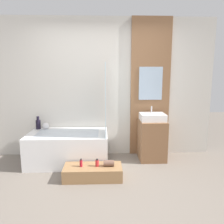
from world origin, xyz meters
name	(u,v)px	position (x,y,z in m)	size (l,w,h in m)	color
ground_plane	(103,197)	(0.00, 0.00, 0.00)	(12.00, 12.00, 0.00)	slate
wall_tiled_back	(103,88)	(0.00, 1.58, 1.30)	(4.20, 0.06, 2.60)	beige
wall_wood_accent	(150,88)	(0.90, 1.53, 1.30)	(0.75, 0.04, 2.60)	brown
bathtub	(68,148)	(-0.62, 1.13, 0.28)	(1.39, 0.80, 0.55)	white
glass_shower_screen	(105,99)	(0.04, 1.05, 1.15)	(0.01, 0.59, 1.20)	silver
wooden_step_bench	(93,172)	(-0.16, 0.51, 0.10)	(0.88, 0.38, 0.19)	#997047
vanity_cabinet	(152,140)	(0.90, 1.26, 0.37)	(0.47, 0.51, 0.73)	brown
sink	(153,117)	(0.90, 1.26, 0.80)	(0.45, 0.37, 0.25)	white
vase_tall_dark	(38,124)	(-1.22, 1.44, 0.65)	(0.09, 0.09, 0.24)	black
vase_round_light	(46,126)	(-1.08, 1.42, 0.61)	(0.12, 0.12, 0.12)	white
bottle_soap_primary	(81,163)	(-0.33, 0.51, 0.25)	(0.04, 0.04, 0.12)	#B21928
bottle_soap_secondary	(97,163)	(-0.09, 0.51, 0.25)	(0.05, 0.05, 0.12)	red
towel_roll	(109,163)	(0.08, 0.51, 0.24)	(0.09, 0.09, 0.16)	brown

